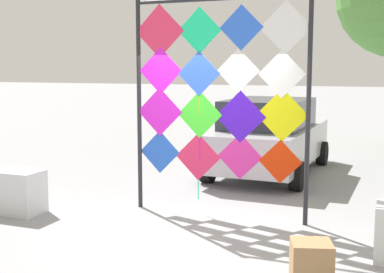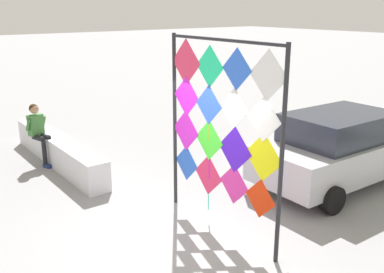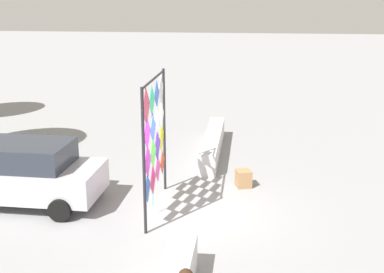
# 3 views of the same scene
# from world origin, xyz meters

# --- Properties ---
(ground) EXTENTS (120.00, 120.00, 0.00)m
(ground) POSITION_xyz_m (0.00, 0.00, 0.00)
(ground) COLOR gray
(plaza_ledge_left) EXTENTS (4.79, 0.52, 0.69)m
(plaza_ledge_left) POSITION_xyz_m (-4.89, -0.21, 0.34)
(plaza_ledge_left) COLOR silver
(plaza_ledge_left) RESTS_ON ground
(kite_display_rack) EXTENTS (2.80, 0.08, 3.37)m
(kite_display_rack) POSITION_xyz_m (0.11, 0.86, 1.97)
(kite_display_rack) COLOR #232328
(kite_display_rack) RESTS_ON ground
(seated_vendor) EXTENTS (0.72, 0.56, 1.54)m
(seated_vendor) POSITION_xyz_m (-5.14, -0.56, 0.91)
(seated_vendor) COLOR black
(seated_vendor) RESTS_ON ground
(parked_car) EXTENTS (2.11, 4.25, 1.63)m
(parked_car) POSITION_xyz_m (0.10, 4.38, 0.83)
(parked_car) COLOR #B7B7BC
(parked_car) RESTS_ON ground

